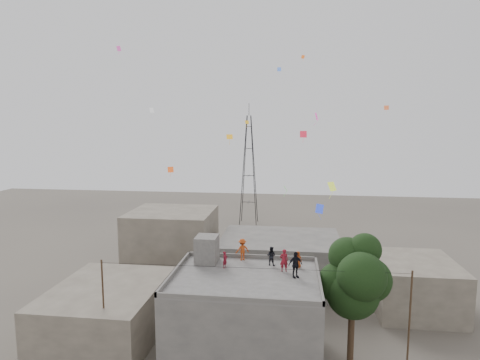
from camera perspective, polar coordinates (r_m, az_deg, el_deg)
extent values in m
plane|color=#4C463F|center=(30.69, 0.73, -24.28)|extent=(140.00, 140.00, 0.00)
cube|color=#53504D|center=(29.21, 0.74, -19.28)|extent=(10.00, 8.00, 6.00)
cube|color=#585653|center=(27.97, 0.75, -13.70)|extent=(10.00, 8.00, 0.10)
cube|color=#53504D|center=(31.57, 1.58, -10.79)|extent=(10.00, 0.15, 0.30)
cube|color=#53504D|center=(24.30, -0.35, -16.61)|extent=(10.00, 0.15, 0.30)
cube|color=#53504D|center=(27.81, 11.18, -13.54)|extent=(0.15, 8.00, 0.30)
cube|color=#53504D|center=(28.83, -9.26, -12.71)|extent=(0.15, 8.00, 0.30)
cube|color=#53504D|center=(30.53, -4.74, -9.78)|extent=(1.60, 1.80, 2.00)
cube|color=#5E554A|center=(34.27, -18.35, -17.30)|extent=(8.00, 10.00, 4.00)
cube|color=#53504D|center=(42.19, 5.71, -11.39)|extent=(12.00, 9.00, 5.00)
cube|color=#5E554A|center=(45.65, -9.61, -8.66)|extent=(9.00, 8.00, 7.00)
cube|color=#5E554A|center=(40.08, 23.46, -13.50)|extent=(7.00, 8.00, 4.40)
cylinder|color=black|center=(30.27, 15.49, -20.69)|extent=(0.44, 0.44, 4.00)
cylinder|color=black|center=(29.67, 15.88, -17.86)|extent=(0.64, 0.91, 2.14)
sphere|color=black|center=(28.91, 15.72, -15.08)|extent=(3.60, 3.60, 3.60)
sphere|color=black|center=(29.07, 17.90, -13.34)|extent=(3.00, 3.00, 3.00)
sphere|color=black|center=(29.10, 13.80, -14.01)|extent=(2.80, 2.80, 2.80)
sphere|color=black|center=(27.73, 16.91, -13.02)|extent=(3.20, 3.20, 3.20)
sphere|color=black|center=(28.94, 15.02, -10.39)|extent=(2.60, 2.60, 2.60)
sphere|color=black|center=(28.66, 17.35, -9.40)|extent=(2.20, 2.20, 2.20)
cylinder|color=black|center=(30.11, -18.79, -17.38)|extent=(0.12, 0.12, 7.40)
cylinder|color=black|center=(28.86, 22.92, -18.72)|extent=(0.12, 0.12, 7.40)
cylinder|color=black|center=(26.35, 1.55, -12.40)|extent=(20.00, 0.52, 0.02)
cylinder|color=black|center=(65.90, 0.45, 1.34)|extent=(1.27, 1.27, 18.01)
cylinder|color=black|center=(65.72, 1.92, 1.32)|extent=(1.27, 1.27, 18.01)
cylinder|color=black|center=(67.40, 2.06, 1.48)|extent=(1.27, 1.27, 18.01)
cylinder|color=black|center=(67.57, 0.62, 1.50)|extent=(1.27, 1.27, 18.01)
cube|color=black|center=(67.44, 1.25, -3.16)|extent=(2.36, 0.08, 0.08)
cube|color=black|center=(67.44, 1.25, -3.16)|extent=(0.08, 2.36, 0.08)
cube|color=black|center=(66.74, 1.26, 0.64)|extent=(1.81, 0.08, 0.08)
cube|color=black|center=(66.74, 1.26, 0.64)|extent=(0.08, 1.81, 0.08)
cube|color=black|center=(66.35, 1.27, 4.50)|extent=(1.26, 0.08, 0.08)
cube|color=black|center=(66.35, 1.27, 4.50)|extent=(0.08, 1.26, 0.08)
cube|color=black|center=(66.25, 1.28, 7.61)|extent=(0.82, 0.08, 0.08)
cube|color=black|center=(66.25, 1.28, 7.61)|extent=(0.08, 0.82, 0.08)
cylinder|color=black|center=(66.31, 1.29, 10.03)|extent=(0.08, 0.08, 2.00)
imported|color=maroon|center=(28.82, 6.27, -11.28)|extent=(0.64, 0.47, 1.61)
imported|color=#9B3811|center=(29.77, 8.23, -11.11)|extent=(0.66, 0.51, 1.20)
imported|color=black|center=(29.98, 4.46, -10.72)|extent=(0.81, 0.71, 1.40)
imported|color=black|center=(27.79, 7.87, -11.85)|extent=(1.13, 0.89, 1.79)
imported|color=#AF3E14|center=(30.93, 0.33, -9.85)|extent=(1.24, 1.04, 1.66)
imported|color=maroon|center=(29.42, -2.15, -11.26)|extent=(0.45, 0.52, 1.21)
plane|color=#E75018|center=(34.12, -9.84, 1.47)|extent=(0.49, 0.36, 0.47)
plane|color=#F526AA|center=(32.78, 10.82, 8.89)|extent=(0.23, 0.60, 0.57)
plane|color=gold|center=(41.09, 1.00, 8.22)|extent=(0.43, 0.29, 0.34)
plane|color=blue|center=(27.61, 11.24, -4.03)|extent=(0.54, 0.51, 0.60)
plane|color=silver|center=(34.94, -12.45, 9.66)|extent=(0.34, 0.41, 0.39)
plane|color=orange|center=(41.58, 8.94, 16.92)|extent=(0.35, 0.24, 0.31)
plane|color=green|center=(28.23, 6.48, -1.20)|extent=(0.26, 0.44, 0.36)
plane|color=orange|center=(37.74, 20.11, 9.64)|extent=(0.43, 0.30, 0.37)
plane|color=orange|center=(28.93, -1.49, 6.17)|extent=(0.50, 0.38, 0.33)
plane|color=#4E7CEB|center=(42.49, 5.60, 15.40)|extent=(0.39, 0.10, 0.38)
plane|color=#DD45A8|center=(33.40, -16.86, 17.46)|extent=(0.41, 0.25, 0.36)
plane|color=#DEFA37|center=(26.30, 12.95, -0.90)|extent=(0.63, 0.64, 0.55)
plane|color=red|center=(31.25, 9.00, 6.45)|extent=(0.53, 0.19, 0.51)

